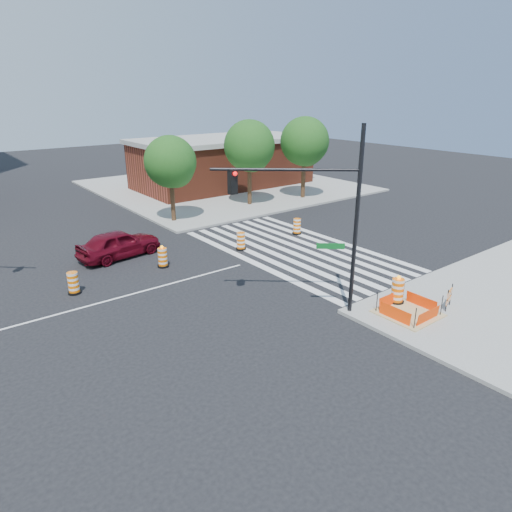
{
  "coord_description": "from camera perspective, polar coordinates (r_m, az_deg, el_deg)",
  "views": [
    {
      "loc": [
        -6.1,
        -18.45,
        8.76
      ],
      "look_at": [
        6.2,
        -2.46,
        1.4
      ],
      "focal_mm": 32.0,
      "sensor_mm": 36.0,
      "label": 1
    }
  ],
  "objects": [
    {
      "name": "tree_north_e",
      "position": [
        38.77,
        6.1,
        13.72
      ],
      "size": [
        4.0,
        3.99,
        6.79
      ],
      "color": "#382314",
      "rests_on": "ground"
    },
    {
      "name": "tree_north_d",
      "position": [
        36.12,
        -0.81,
        13.26
      ],
      "size": [
        3.94,
        3.94,
        6.69
      ],
      "color": "#382314",
      "rests_on": "ground"
    },
    {
      "name": "barricade",
      "position": [
        20.65,
        23.01,
        -4.67
      ],
      "size": [
        0.8,
        0.3,
        0.98
      ],
      "rotation": [
        0.0,
        0.0,
        0.33
      ],
      "color": "#FF6E05",
      "rests_on": "ground"
    },
    {
      "name": "ground",
      "position": [
        21.31,
        -17.58,
        -5.23
      ],
      "size": [
        120.0,
        120.0,
        0.0
      ],
      "primitive_type": "plane",
      "color": "black",
      "rests_on": "ground"
    },
    {
      "name": "pit_drum",
      "position": [
        20.38,
        17.25,
        -4.28
      ],
      "size": [
        0.65,
        0.65,
        1.27
      ],
      "color": "black",
      "rests_on": "ground"
    },
    {
      "name": "median_drum_2",
      "position": [
        22.34,
        -21.86,
        -3.23
      ],
      "size": [
        0.6,
        0.6,
        1.02
      ],
      "color": "black",
      "rests_on": "ground"
    },
    {
      "name": "crosswalk_east",
      "position": [
        26.6,
        4.9,
        0.76
      ],
      "size": [
        6.75,
        13.5,
        0.01
      ],
      "color": "silver",
      "rests_on": "ground"
    },
    {
      "name": "brick_storefront",
      "position": [
        44.16,
        -4.12,
        11.62
      ],
      "size": [
        16.5,
        8.5,
        4.6
      ],
      "color": "maroon",
      "rests_on": "ground"
    },
    {
      "name": "tree_north_c",
      "position": [
        31.92,
        -10.6,
        11.15
      ],
      "size": [
        3.53,
        3.51,
        5.97
      ],
      "color": "#382314",
      "rests_on": "ground"
    },
    {
      "name": "lane_centerline",
      "position": [
        21.31,
        -17.58,
        -5.22
      ],
      "size": [
        14.0,
        0.12,
        0.01
      ],
      "primitive_type": "cube",
      "color": "silver",
      "rests_on": "ground"
    },
    {
      "name": "median_drum_5",
      "position": [
        29.45,
        5.14,
        3.64
      ],
      "size": [
        0.6,
        0.6,
        1.02
      ],
      "color": "black",
      "rests_on": "ground"
    },
    {
      "name": "signal_pole_se",
      "position": [
        17.71,
        7.57,
        6.3
      ],
      "size": [
        4.45,
        3.72,
        7.49
      ],
      "rotation": [
        0.0,
        0.0,
        2.45
      ],
      "color": "black",
      "rests_on": "ground"
    },
    {
      "name": "median_drum_4",
      "position": [
        26.45,
        -1.89,
        1.79
      ],
      "size": [
        0.6,
        0.6,
        1.02
      ],
      "color": "black",
      "rests_on": "ground"
    },
    {
      "name": "median_drum_3",
      "position": [
        24.34,
        -11.59,
        -0.24
      ],
      "size": [
        0.6,
        0.6,
        1.18
      ],
      "color": "black",
      "rests_on": "ground"
    },
    {
      "name": "red_coupe",
      "position": [
        26.26,
        -16.74,
        1.48
      ],
      "size": [
        4.8,
        2.49,
        1.56
      ],
      "primitive_type": "imported",
      "rotation": [
        0.0,
        0.0,
        1.72
      ],
      "color": "#580714",
      "rests_on": "ground"
    },
    {
      "name": "sidewalk_ne",
      "position": [
        44.55,
        -4.05,
        8.76
      ],
      "size": [
        22.0,
        22.0,
        0.15
      ],
      "primitive_type": "cube",
      "color": "gray",
      "rests_on": "ground"
    },
    {
      "name": "excavation_pit",
      "position": [
        19.75,
        18.46,
        -6.68
      ],
      "size": [
        2.2,
        2.2,
        0.9
      ],
      "color": "tan",
      "rests_on": "ground"
    }
  ]
}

